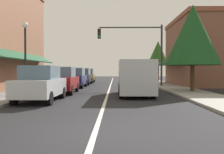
# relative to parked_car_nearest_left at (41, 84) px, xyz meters

# --- Properties ---
(ground_plane) EXTENTS (80.00, 80.00, 0.00)m
(ground_plane) POSITION_rel_parked_car_nearest_left_xyz_m (3.19, 11.94, -0.88)
(ground_plane) COLOR black
(sidewalk_left) EXTENTS (2.60, 56.00, 0.12)m
(sidewalk_left) POSITION_rel_parked_car_nearest_left_xyz_m (-2.31, 11.94, -0.82)
(sidewalk_left) COLOR gray
(sidewalk_left) RESTS_ON ground
(sidewalk_right) EXTENTS (2.60, 56.00, 0.12)m
(sidewalk_right) POSITION_rel_parked_car_nearest_left_xyz_m (8.69, 11.94, -0.82)
(sidewalk_right) COLOR gray
(sidewalk_right) RESTS_ON ground
(lane_center_stripe) EXTENTS (0.14, 52.00, 0.01)m
(lane_center_stripe) POSITION_rel_parked_car_nearest_left_xyz_m (3.19, 11.94, -0.88)
(lane_center_stripe) COLOR silver
(lane_center_stripe) RESTS_ON ground
(storefront_right_block) EXTENTS (6.63, 10.20, 6.96)m
(storefront_right_block) POSITION_rel_parked_car_nearest_left_xyz_m (12.64, 13.94, 2.61)
(storefront_right_block) COLOR brown
(storefront_right_block) RESTS_ON ground
(parked_car_nearest_left) EXTENTS (1.79, 4.10, 1.77)m
(parked_car_nearest_left) POSITION_rel_parked_car_nearest_left_xyz_m (0.00, 0.00, 0.00)
(parked_car_nearest_left) COLOR #B7BABF
(parked_car_nearest_left) RESTS_ON ground
(parked_car_second_left) EXTENTS (1.86, 4.14, 1.77)m
(parked_car_second_left) POSITION_rel_parked_car_nearest_left_xyz_m (0.14, 4.29, 0.00)
(parked_car_second_left) COLOR maroon
(parked_car_second_left) RESTS_ON ground
(parked_car_third_left) EXTENTS (1.79, 4.10, 1.77)m
(parked_car_third_left) POSITION_rel_parked_car_nearest_left_xyz_m (0.10, 9.83, 0.00)
(parked_car_third_left) COLOR navy
(parked_car_third_left) RESTS_ON ground
(parked_car_far_left) EXTENTS (1.80, 4.11, 1.77)m
(parked_car_far_left) POSITION_rel_parked_car_nearest_left_xyz_m (0.13, 14.56, 0.00)
(parked_car_far_left) COLOR black
(parked_car_far_left) RESTS_ON ground
(parked_car_distant_left) EXTENTS (1.84, 4.13, 1.77)m
(parked_car_distant_left) POSITION_rel_parked_car_nearest_left_xyz_m (0.13, 18.94, 0.00)
(parked_car_distant_left) COLOR brown
(parked_car_distant_left) RESTS_ON ground
(van_in_lane) EXTENTS (2.02, 5.19, 2.12)m
(van_in_lane) POSITION_rel_parked_car_nearest_left_xyz_m (4.89, 2.93, 0.27)
(van_in_lane) COLOR #B2B7BC
(van_in_lane) RESTS_ON ground
(traffic_signal_mast_arm) EXTENTS (6.03, 0.50, 5.79)m
(traffic_signal_mast_arm) POSITION_rel_parked_car_nearest_left_xyz_m (5.89, 10.84, 3.13)
(traffic_signal_mast_arm) COLOR #333333
(traffic_signal_mast_arm) RESTS_ON ground
(street_lamp_left_near) EXTENTS (0.36, 0.36, 4.41)m
(street_lamp_left_near) POSITION_rel_parked_car_nearest_left_xyz_m (-1.66, 2.44, 2.13)
(street_lamp_left_near) COLOR black
(street_lamp_left_near) RESTS_ON ground
(tree_right_near) EXTENTS (3.82, 3.82, 6.12)m
(tree_right_near) POSITION_rel_parked_car_nearest_left_xyz_m (9.07, 5.14, 3.13)
(tree_right_near) COLOR #4C331E
(tree_right_near) RESTS_ON ground
(tree_right_far) EXTENTS (3.02, 3.02, 5.51)m
(tree_right_far) POSITION_rel_parked_car_nearest_left_xyz_m (9.46, 21.29, 2.95)
(tree_right_far) COLOR #4C331E
(tree_right_far) RESTS_ON ground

